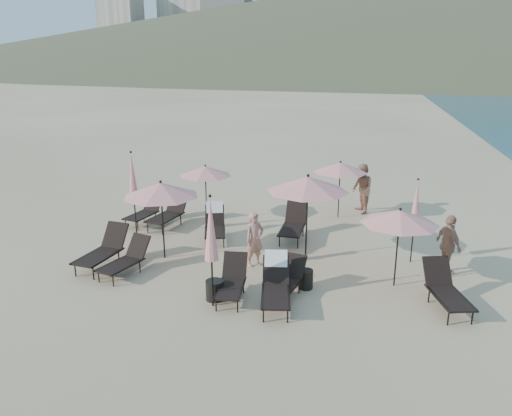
% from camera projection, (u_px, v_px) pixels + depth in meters
% --- Properties ---
extents(ground, '(800.00, 800.00, 0.00)m').
position_uv_depth(ground, '(274.00, 295.00, 12.11)').
color(ground, '#D6BA8C').
rests_on(ground, ground).
extents(volcanic_headland, '(690.00, 690.00, 55.00)m').
position_uv_depth(volcanic_headland, '(505.00, 18.00, 272.36)').
color(volcanic_headland, brown).
rests_on(volcanic_headland, ground).
extents(hotel_skyline, '(109.00, 82.00, 55.00)m').
position_uv_depth(hotel_skyline, '(199.00, 23.00, 278.10)').
color(hotel_skyline, beige).
rests_on(hotel_skyline, ground).
extents(lounger_0, '(0.91, 1.88, 1.04)m').
position_uv_depth(lounger_0, '(103.00, 249.00, 13.67)').
color(lounger_0, black).
rests_on(lounger_0, ground).
extents(lounger_1, '(1.03, 1.70, 0.91)m').
position_uv_depth(lounger_1, '(126.00, 259.00, 13.18)').
color(lounger_1, black).
rests_on(lounger_1, ground).
extents(lounger_2, '(0.76, 1.63, 0.91)m').
position_uv_depth(lounger_2, '(232.00, 281.00, 11.89)').
color(lounger_2, black).
rests_on(lounger_2, ground).
extents(lounger_3, '(0.93, 1.82, 1.08)m').
position_uv_depth(lounger_3, '(276.00, 283.00, 11.56)').
color(lounger_3, black).
rests_on(lounger_3, ground).
extents(lounger_4, '(0.88, 1.58, 0.86)m').
position_uv_depth(lounger_4, '(287.00, 280.00, 11.98)').
color(lounger_4, black).
rests_on(lounger_4, ground).
extents(lounger_5, '(1.09, 1.81, 0.98)m').
position_uv_depth(lounger_5, '(446.00, 289.00, 11.39)').
color(lounger_5, black).
rests_on(lounger_5, ground).
extents(lounger_6, '(0.94, 1.76, 1.04)m').
position_uv_depth(lounger_6, '(146.00, 209.00, 17.34)').
color(lounger_6, black).
rests_on(lounger_6, ground).
extents(lounger_7, '(1.02, 1.91, 1.04)m').
position_uv_depth(lounger_7, '(169.00, 212.00, 16.95)').
color(lounger_7, black).
rests_on(lounger_7, ground).
extents(lounger_8, '(1.08, 1.79, 1.05)m').
position_uv_depth(lounger_8, '(215.00, 223.00, 15.78)').
color(lounger_8, black).
rests_on(lounger_8, ground).
extents(lounger_9, '(0.71, 1.81, 1.03)m').
position_uv_depth(lounger_9, '(293.00, 224.00, 15.78)').
color(lounger_9, black).
rests_on(lounger_9, ground).
extents(umbrella_open_0, '(2.13, 2.13, 2.29)m').
position_uv_depth(umbrella_open_0, '(161.00, 190.00, 13.79)').
color(umbrella_open_0, black).
rests_on(umbrella_open_0, ground).
extents(umbrella_open_1, '(2.30, 2.30, 2.48)m').
position_uv_depth(umbrella_open_1, '(308.00, 184.00, 13.73)').
color(umbrella_open_1, black).
rests_on(umbrella_open_1, ground).
extents(umbrella_open_2, '(1.91, 1.91, 2.06)m').
position_uv_depth(umbrella_open_2, '(400.00, 217.00, 12.10)').
color(umbrella_open_2, black).
rests_on(umbrella_open_2, ground).
extents(umbrella_open_3, '(1.85, 1.85, 1.99)m').
position_uv_depth(umbrella_open_3, '(205.00, 171.00, 17.28)').
color(umbrella_open_3, black).
rests_on(umbrella_open_3, ground).
extents(umbrella_open_4, '(1.92, 1.92, 2.07)m').
position_uv_depth(umbrella_open_4, '(340.00, 168.00, 17.50)').
color(umbrella_open_4, black).
rests_on(umbrella_open_4, ground).
extents(umbrella_closed_0, '(0.31, 0.31, 2.68)m').
position_uv_depth(umbrella_closed_0, '(211.00, 230.00, 11.06)').
color(umbrella_closed_0, black).
rests_on(umbrella_closed_0, ground).
extents(umbrella_closed_1, '(0.28, 0.28, 2.43)m').
position_uv_depth(umbrella_closed_1, '(416.00, 204.00, 13.60)').
color(umbrella_closed_1, black).
rests_on(umbrella_closed_1, ground).
extents(umbrella_closed_2, '(0.32, 0.32, 2.76)m').
position_uv_depth(umbrella_closed_2, '(133.00, 177.00, 15.71)').
color(umbrella_closed_2, black).
rests_on(umbrella_closed_2, ground).
extents(side_table_0, '(0.43, 0.43, 0.48)m').
position_uv_depth(side_table_0, '(215.00, 290.00, 11.82)').
color(side_table_0, black).
rests_on(side_table_0, ground).
extents(side_table_1, '(0.37, 0.37, 0.49)m').
position_uv_depth(side_table_1, '(306.00, 279.00, 12.41)').
color(side_table_1, black).
rests_on(side_table_1, ground).
extents(beachgoer_a, '(0.65, 0.65, 1.53)m').
position_uv_depth(beachgoer_a, '(255.00, 239.00, 13.62)').
color(beachgoer_a, tan).
rests_on(beachgoer_a, ground).
extents(beachgoer_b, '(0.98, 1.08, 1.83)m').
position_uv_depth(beachgoer_b, '(362.00, 189.00, 18.30)').
color(beachgoer_b, '#AF785A').
rests_on(beachgoer_b, ground).
extents(beachgoer_c, '(0.79, 1.03, 1.62)m').
position_uv_depth(beachgoer_c, '(448.00, 245.00, 13.10)').
color(beachgoer_c, '#AB7B61').
rests_on(beachgoer_c, ground).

